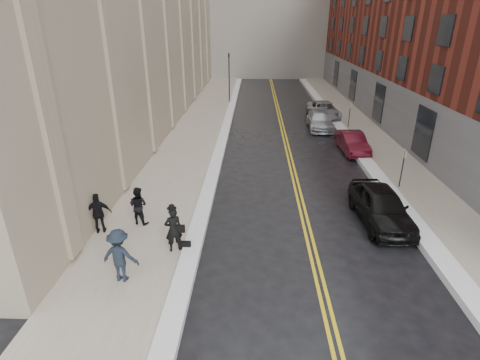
# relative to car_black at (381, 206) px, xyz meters

# --- Properties ---
(ground) EXTENTS (160.00, 160.00, 0.00)m
(ground) POSITION_rel_car_black_xyz_m (-5.77, -4.41, -0.80)
(ground) COLOR black
(ground) RESTS_ON ground
(sidewalk_left) EXTENTS (4.00, 64.00, 0.15)m
(sidewalk_left) POSITION_rel_car_black_xyz_m (-10.27, 11.59, -0.73)
(sidewalk_left) COLOR gray
(sidewalk_left) RESTS_ON ground
(sidewalk_right) EXTENTS (3.00, 64.00, 0.15)m
(sidewalk_right) POSITION_rel_car_black_xyz_m (3.23, 11.59, -0.73)
(sidewalk_right) COLOR gray
(sidewalk_right) RESTS_ON ground
(lane_stripe_a) EXTENTS (0.12, 64.00, 0.01)m
(lane_stripe_a) POSITION_rel_car_black_xyz_m (-3.39, 11.59, -0.80)
(lane_stripe_a) COLOR gold
(lane_stripe_a) RESTS_ON ground
(lane_stripe_b) EXTENTS (0.12, 64.00, 0.01)m
(lane_stripe_b) POSITION_rel_car_black_xyz_m (-3.15, 11.59, -0.80)
(lane_stripe_b) COLOR gold
(lane_stripe_b) RESTS_ON ground
(snow_ridge_left) EXTENTS (0.70, 60.80, 0.26)m
(snow_ridge_left) POSITION_rel_car_black_xyz_m (-7.97, 11.59, -0.67)
(snow_ridge_left) COLOR white
(snow_ridge_left) RESTS_ON ground
(snow_ridge_right) EXTENTS (0.85, 60.80, 0.30)m
(snow_ridge_right) POSITION_rel_car_black_xyz_m (1.38, 11.59, -0.65)
(snow_ridge_right) COLOR white
(snow_ridge_right) RESTS_ON ground
(building_right) EXTENTS (14.00, 50.00, 18.00)m
(building_right) POSITION_rel_car_black_xyz_m (11.73, 18.59, 8.20)
(building_right) COLOR maroon
(building_right) RESTS_ON ground
(traffic_signal) EXTENTS (0.18, 0.15, 5.20)m
(traffic_signal) POSITION_rel_car_black_xyz_m (-8.37, 25.59, 2.28)
(traffic_signal) COLOR black
(traffic_signal) RESTS_ON ground
(parking_sign_near) EXTENTS (0.06, 0.35, 2.23)m
(parking_sign_near) POSITION_rel_car_black_xyz_m (2.13, 3.59, 0.55)
(parking_sign_near) COLOR black
(parking_sign_near) RESTS_ON ground
(parking_sign_far) EXTENTS (0.06, 0.35, 2.23)m
(parking_sign_far) POSITION_rel_car_black_xyz_m (2.13, 15.59, 0.55)
(parking_sign_far) COLOR black
(parking_sign_far) RESTS_ON ground
(car_black) EXTENTS (2.15, 4.80, 1.60)m
(car_black) POSITION_rel_car_black_xyz_m (0.00, 0.00, 0.00)
(car_black) COLOR black
(car_black) RESTS_ON ground
(car_maroon) EXTENTS (1.70, 4.21, 1.36)m
(car_maroon) POSITION_rel_car_black_xyz_m (1.03, 9.68, -0.12)
(car_maroon) COLOR #4E0D19
(car_maroon) RESTS_ON ground
(car_silver_near) EXTENTS (2.01, 4.74, 1.36)m
(car_silver_near) POSITION_rel_car_black_xyz_m (-0.22, 15.63, -0.12)
(car_silver_near) COLOR #B0B4B8
(car_silver_near) RESTS_ON ground
(car_silver_far) EXTENTS (2.62, 5.39, 1.48)m
(car_silver_far) POSITION_rel_car_black_xyz_m (0.66, 19.18, -0.06)
(car_silver_far) COLOR #A2A6AA
(car_silver_far) RESTS_ON ground
(pedestrian_main) EXTENTS (0.78, 0.67, 1.81)m
(pedestrian_main) POSITION_rel_car_black_xyz_m (-8.62, -2.78, 0.25)
(pedestrian_main) COLOR black
(pedestrian_main) RESTS_ON sidewalk_left
(pedestrian_a) EXTENTS (0.97, 0.85, 1.70)m
(pedestrian_a) POSITION_rel_car_black_xyz_m (-10.56, -0.75, 0.20)
(pedestrian_a) COLOR black
(pedestrian_a) RESTS_ON sidewalk_left
(pedestrian_b) EXTENTS (1.32, 0.86, 1.92)m
(pedestrian_b) POSITION_rel_car_black_xyz_m (-10.05, -4.60, 0.31)
(pedestrian_b) COLOR black
(pedestrian_b) RESTS_ON sidewalk_left
(pedestrian_c) EXTENTS (1.11, 0.70, 1.76)m
(pedestrian_c) POSITION_rel_car_black_xyz_m (-11.97, -1.57, 0.23)
(pedestrian_c) COLOR black
(pedestrian_c) RESTS_ON sidewalk_left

